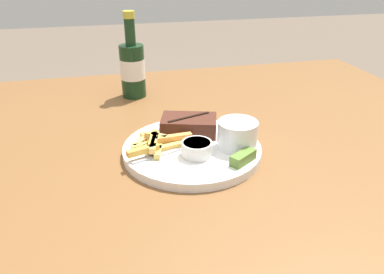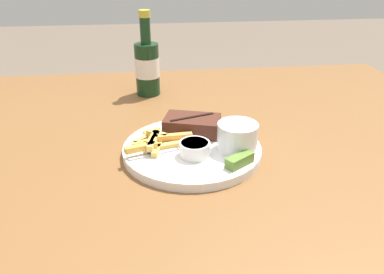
% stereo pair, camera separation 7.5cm
% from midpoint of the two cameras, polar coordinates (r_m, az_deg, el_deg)
% --- Properties ---
extents(dining_table, '(1.43, 1.18, 0.78)m').
position_cam_midpoint_polar(dining_table, '(0.81, -2.68, -7.09)').
color(dining_table, brown).
rests_on(dining_table, ground_plane).
extents(dinner_plate, '(0.28, 0.28, 0.02)m').
position_cam_midpoint_polar(dinner_plate, '(0.77, -2.81, -2.01)').
color(dinner_plate, white).
rests_on(dinner_plate, dining_table).
extents(steak_portion, '(0.13, 0.10, 0.04)m').
position_cam_midpoint_polar(steak_portion, '(0.81, -3.14, 1.78)').
color(steak_portion, '#472319').
rests_on(steak_portion, dinner_plate).
extents(fries_pile, '(0.14, 0.11, 0.02)m').
position_cam_midpoint_polar(fries_pile, '(0.76, -8.48, -0.99)').
color(fries_pile, '#E7B75A').
rests_on(fries_pile, dinner_plate).
extents(coleslaw_cup, '(0.08, 0.08, 0.06)m').
position_cam_midpoint_polar(coleslaw_cup, '(0.74, 4.09, 0.54)').
color(coleslaw_cup, white).
rests_on(coleslaw_cup, dinner_plate).
extents(dipping_sauce_cup, '(0.06, 0.06, 0.03)m').
position_cam_midpoint_polar(dipping_sauce_cup, '(0.72, -2.35, -1.79)').
color(dipping_sauce_cup, silver).
rests_on(dipping_sauce_cup, dinner_plate).
extents(pickle_spear, '(0.06, 0.05, 0.02)m').
position_cam_midpoint_polar(pickle_spear, '(0.70, 4.76, -3.21)').
color(pickle_spear, '#567A2D').
rests_on(pickle_spear, dinner_plate).
extents(fork_utensil, '(0.13, 0.05, 0.00)m').
position_cam_midpoint_polar(fork_utensil, '(0.73, -7.85, -2.72)').
color(fork_utensil, '#B7B7BC').
rests_on(fork_utensil, dinner_plate).
extents(beer_bottle, '(0.07, 0.07, 0.23)m').
position_cam_midpoint_polar(beer_bottle, '(1.07, -11.09, 10.32)').
color(beer_bottle, '#143319').
rests_on(beer_bottle, dining_table).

